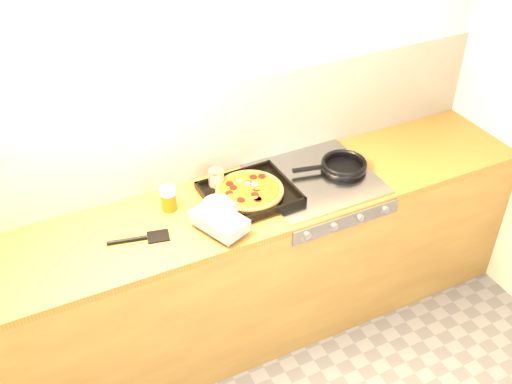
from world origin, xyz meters
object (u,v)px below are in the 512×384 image
pizza_on_tray (241,198)px  frying_pan (343,165)px  tomato_can (216,180)px  juice_glass (169,199)px

pizza_on_tray → frying_pan: size_ratio=1.35×
tomato_can → juice_glass: bearing=-168.6°
frying_pan → tomato_can: 0.68m
pizza_on_tray → tomato_can: tomato_can is taller
frying_pan → juice_glass: (-0.93, 0.09, 0.03)m
pizza_on_tray → tomato_can: (-0.05, 0.18, 0.01)m
pizza_on_tray → juice_glass: 0.35m
pizza_on_tray → tomato_can: bearing=104.9°
tomato_can → juice_glass: size_ratio=0.90×
tomato_can → juice_glass: (-0.27, -0.05, 0.01)m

